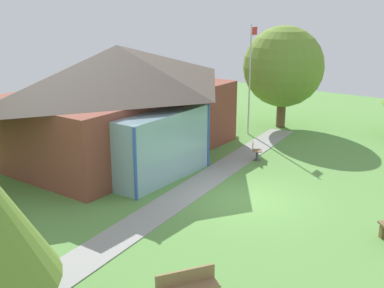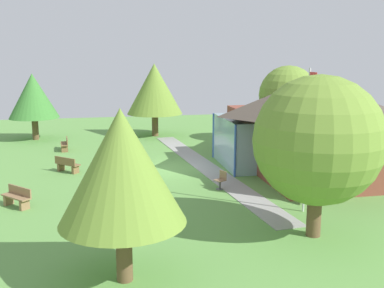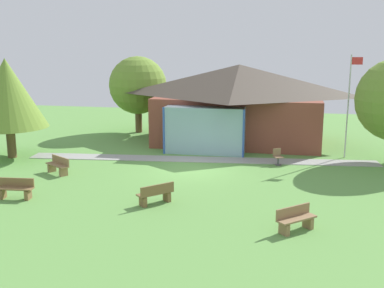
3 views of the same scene
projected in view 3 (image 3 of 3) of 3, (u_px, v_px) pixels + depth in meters
name	position (u px, v px, depth m)	size (l,w,h in m)	color
ground_plane	(193.00, 170.00, 23.56)	(44.00, 44.00, 0.00)	#609947
pavilion	(238.00, 102.00, 29.88)	(11.24, 8.21, 5.00)	brown
footpath	(201.00, 159.00, 25.65)	(19.20, 1.30, 0.03)	#999993
flagpole	(349.00, 102.00, 25.53)	(0.64, 0.08, 5.73)	silver
bench_mid_left	(58.00, 166.00, 22.79)	(1.50, 1.17, 0.84)	olive
bench_front_left	(15.00, 189.00, 19.10)	(1.54, 0.59, 0.84)	brown
bench_front_center	(156.00, 194.00, 18.42)	(1.35, 1.39, 0.84)	brown
bench_front_right	(296.00, 220.00, 15.76)	(1.39, 1.35, 0.84)	olive
patio_chair_lawn_spare	(278.00, 157.00, 24.48)	(0.60, 0.60, 0.86)	#8C6B4C
tree_behind_pavilion_left	(138.00, 85.00, 33.07)	(4.10, 4.10, 5.46)	brown
tree_west_hedge	(7.00, 93.00, 25.45)	(4.23, 4.23, 5.53)	brown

